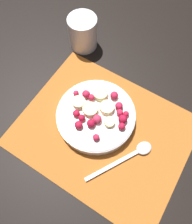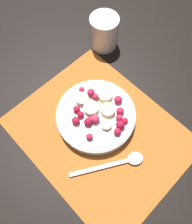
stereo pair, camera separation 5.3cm
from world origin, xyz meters
The scene contains 5 objects.
ground_plane centered at (0.00, 0.00, 0.00)m, with size 3.00×3.00×0.00m, color black.
placemat centered at (0.00, 0.00, 0.00)m, with size 0.42×0.34×0.01m.
fruit_bowl centered at (0.03, -0.02, 0.02)m, with size 0.20×0.20×0.05m.
spoon centered at (-0.09, 0.01, 0.01)m, with size 0.11×0.17×0.01m.
drinking_glass centered at (0.20, -0.21, 0.05)m, with size 0.08×0.08×0.10m.
Camera 1 is at (-0.08, 0.17, 0.53)m, focal length 35.00 mm.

